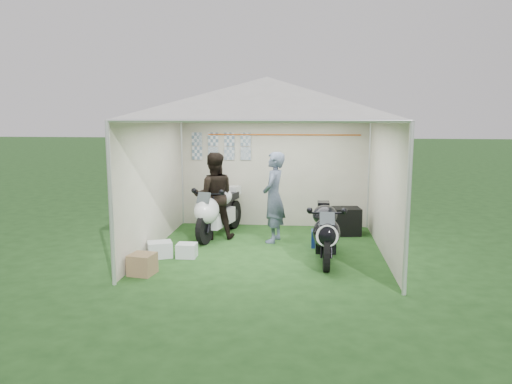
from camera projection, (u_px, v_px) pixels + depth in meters
ground at (266, 250)px, 8.82m from camera, size 80.00×80.00×0.00m
canopy_tent at (267, 103)px, 8.45m from camera, size 5.66×5.66×3.00m
motorcycle_white at (217, 210)px, 9.68m from camera, size 0.75×1.95×0.97m
motorcycle_black at (325, 230)px, 8.11m from camera, size 0.43×1.88×0.93m
paddock_stand at (323, 239)px, 9.01m from camera, size 0.41×0.26×0.31m
person_dark_jacket at (214, 196)px, 9.56m from camera, size 0.92×0.78×1.66m
person_blue_jacket at (274, 197)px, 9.29m from camera, size 0.52×0.69×1.69m
equipment_box at (346, 221)px, 9.91m from camera, size 0.60×0.50×0.54m
crate_0 at (160, 249)px, 8.37m from camera, size 0.48×0.44×0.26m
crate_1 at (142, 264)px, 7.48m from camera, size 0.41×0.41×0.32m
crate_2 at (187, 250)px, 8.36m from camera, size 0.32×0.27×0.24m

